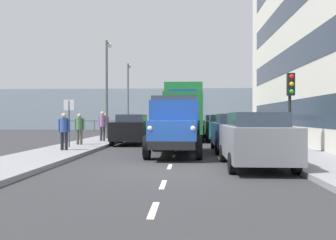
% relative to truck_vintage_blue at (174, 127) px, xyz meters
% --- Properties ---
extents(ground_plane, '(80.00, 80.00, 0.00)m').
position_rel_truck_vintage_blue_xyz_m(ground_plane, '(0.01, -5.09, -1.18)').
color(ground_plane, '#2D2D30').
extents(sidewalk_left, '(2.61, 40.91, 0.15)m').
position_rel_truck_vintage_blue_xyz_m(sidewalk_left, '(-4.92, -5.09, -1.10)').
color(sidewalk_left, gray).
rests_on(sidewalk_left, ground_plane).
extents(sidewalk_right, '(2.61, 40.91, 0.15)m').
position_rel_truck_vintage_blue_xyz_m(sidewalk_right, '(4.94, -5.09, -1.10)').
color(sidewalk_right, gray).
rests_on(sidewalk_right, ground_plane).
extents(road_centreline_markings, '(0.12, 37.24, 0.01)m').
position_rel_truck_vintage_blue_xyz_m(road_centreline_markings, '(0.01, -4.86, -1.17)').
color(road_centreline_markings, silver).
rests_on(road_centreline_markings, ground_plane).
extents(sea_horizon, '(80.00, 0.80, 5.00)m').
position_rel_truck_vintage_blue_xyz_m(sea_horizon, '(0.01, -28.55, 1.32)').
color(sea_horizon, '#8C9EAD').
rests_on(sea_horizon, ground_plane).
extents(seawall_railing, '(28.08, 0.08, 1.20)m').
position_rel_truck_vintage_blue_xyz_m(seawall_railing, '(0.01, -24.95, -0.26)').
color(seawall_railing, '#4C5156').
rests_on(seawall_railing, ground_plane).
extents(truck_vintage_blue, '(2.17, 5.64, 2.43)m').
position_rel_truck_vintage_blue_xyz_m(truck_vintage_blue, '(0.00, 0.00, 0.00)').
color(truck_vintage_blue, black).
rests_on(truck_vintage_blue, ground_plane).
extents(lorry_cargo_green, '(2.58, 8.20, 3.87)m').
position_rel_truck_vintage_blue_xyz_m(lorry_cargo_green, '(-0.24, -10.50, 0.90)').
color(lorry_cargo_green, '#1E7033').
rests_on(lorry_cargo_green, ground_plane).
extents(car_grey_kerbside_near, '(1.93, 4.26, 1.72)m').
position_rel_truck_vintage_blue_xyz_m(car_grey_kerbside_near, '(-2.66, 3.23, -0.28)').
color(car_grey_kerbside_near, slate).
rests_on(car_grey_kerbside_near, ground_plane).
extents(car_navy_kerbside_1, '(1.91, 4.50, 1.72)m').
position_rel_truck_vintage_blue_xyz_m(car_navy_kerbside_1, '(-2.66, -1.99, -0.28)').
color(car_navy_kerbside_1, navy).
rests_on(car_navy_kerbside_1, ground_plane).
extents(car_teal_kerbside_2, '(1.83, 3.84, 1.72)m').
position_rel_truck_vintage_blue_xyz_m(car_teal_kerbside_2, '(-2.66, -8.32, -0.28)').
color(car_teal_kerbside_2, '#1E6670').
rests_on(car_teal_kerbside_2, ground_plane).
extents(car_silver_kerbside_3, '(1.89, 4.55, 1.72)m').
position_rel_truck_vintage_blue_xyz_m(car_silver_kerbside_3, '(-2.66, -13.95, -0.28)').
color(car_silver_kerbside_3, '#B7BABF').
rests_on(car_silver_kerbside_3, ground_plane).
extents(car_black_oppositeside_0, '(1.92, 4.02, 1.72)m').
position_rel_truck_vintage_blue_xyz_m(car_black_oppositeside_0, '(2.69, -5.80, -0.28)').
color(car_black_oppositeside_0, black).
rests_on(car_black_oppositeside_0, ground_plane).
extents(pedestrian_by_lamp, '(0.53, 0.34, 1.60)m').
position_rel_truck_vintage_blue_xyz_m(pedestrian_by_lamp, '(4.79, -0.61, -0.09)').
color(pedestrian_by_lamp, black).
rests_on(pedestrian_by_lamp, sidewalk_right).
extents(pedestrian_strolling, '(0.53, 0.34, 1.60)m').
position_rel_truck_vintage_blue_xyz_m(pedestrian_strolling, '(5.07, -3.65, -0.10)').
color(pedestrian_strolling, '#4C473D').
rests_on(pedestrian_strolling, sidewalk_right).
extents(pedestrian_near_railing, '(0.53, 0.34, 1.76)m').
position_rel_truck_vintage_blue_xyz_m(pedestrian_near_railing, '(4.55, -6.48, 0.01)').
color(pedestrian_near_railing, '#383342').
rests_on(pedestrian_near_railing, sidewalk_right).
extents(pedestrian_couple_a, '(0.53, 0.34, 1.57)m').
position_rel_truck_vintage_blue_xyz_m(pedestrian_couple_a, '(5.34, -9.65, -0.11)').
color(pedestrian_couple_a, '#4C473D').
rests_on(pedestrian_couple_a, sidewalk_right).
extents(pedestrian_couple_b, '(0.53, 0.34, 1.71)m').
position_rel_truck_vintage_blue_xyz_m(pedestrian_couple_b, '(5.83, -12.67, -0.02)').
color(pedestrian_couple_b, '#383342').
rests_on(pedestrian_couple_b, sidewalk_right).
extents(traffic_light_near, '(0.28, 0.41, 3.20)m').
position_rel_truck_vintage_blue_xyz_m(traffic_light_near, '(-4.71, -0.17, 1.29)').
color(traffic_light_near, black).
rests_on(traffic_light_near, sidewalk_left).
extents(lamp_post_promenade, '(0.32, 1.14, 6.50)m').
position_rel_truck_vintage_blue_xyz_m(lamp_post_promenade, '(4.82, -8.90, 2.84)').
color(lamp_post_promenade, '#59595B').
rests_on(lamp_post_promenade, sidewalk_right).
extents(lamp_post_far, '(0.32, 1.14, 6.47)m').
position_rel_truck_vintage_blue_xyz_m(lamp_post_far, '(5.12, -18.93, 2.83)').
color(lamp_post_far, '#59595B').
rests_on(lamp_post_far, sidewalk_right).
extents(street_sign, '(0.50, 0.07, 2.25)m').
position_rel_truck_vintage_blue_xyz_m(street_sign, '(5.06, -2.01, 0.50)').
color(street_sign, '#4C4C4C').
rests_on(street_sign, sidewalk_right).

